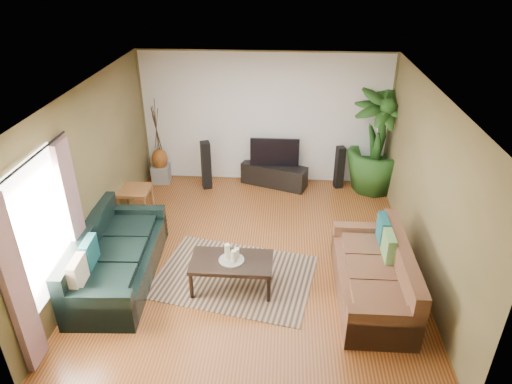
# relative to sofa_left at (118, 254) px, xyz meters

# --- Properties ---
(floor) EXTENTS (5.50, 5.50, 0.00)m
(floor) POSITION_rel_sofa_left_xyz_m (1.98, 0.70, -0.42)
(floor) COLOR #935326
(floor) RESTS_ON ground
(ceiling) EXTENTS (5.50, 5.50, 0.00)m
(ceiling) POSITION_rel_sofa_left_xyz_m (1.98, 0.70, 2.28)
(ceiling) COLOR white
(ceiling) RESTS_ON ground
(wall_back) EXTENTS (5.00, 0.00, 5.00)m
(wall_back) POSITION_rel_sofa_left_xyz_m (1.98, 3.45, 0.93)
(wall_back) COLOR brown
(wall_back) RESTS_ON ground
(wall_front) EXTENTS (5.00, 0.00, 5.00)m
(wall_front) POSITION_rel_sofa_left_xyz_m (1.98, -2.05, 0.93)
(wall_front) COLOR brown
(wall_front) RESTS_ON ground
(wall_left) EXTENTS (0.00, 5.50, 5.50)m
(wall_left) POSITION_rel_sofa_left_xyz_m (-0.52, 0.70, 0.92)
(wall_left) COLOR brown
(wall_left) RESTS_ON ground
(wall_right) EXTENTS (0.00, 5.50, 5.50)m
(wall_right) POSITION_rel_sofa_left_xyz_m (4.48, 0.70, 0.92)
(wall_right) COLOR brown
(wall_right) RESTS_ON ground
(backwall_panel) EXTENTS (4.90, 0.00, 4.90)m
(backwall_panel) POSITION_rel_sofa_left_xyz_m (1.98, 3.44, 0.93)
(backwall_panel) COLOR white
(backwall_panel) RESTS_ON ground
(window_pane) EXTENTS (0.00, 1.80, 1.80)m
(window_pane) POSITION_rel_sofa_left_xyz_m (-0.50, -0.90, 0.97)
(window_pane) COLOR white
(window_pane) RESTS_ON ground
(curtain_near) EXTENTS (0.08, 0.35, 2.20)m
(curtain_near) POSITION_rel_sofa_left_xyz_m (-0.45, -1.65, 0.72)
(curtain_near) COLOR gray
(curtain_near) RESTS_ON ground
(curtain_far) EXTENTS (0.08, 0.35, 2.20)m
(curtain_far) POSITION_rel_sofa_left_xyz_m (-0.45, -0.15, 0.72)
(curtain_far) COLOR gray
(curtain_far) RESTS_ON ground
(curtain_rod) EXTENTS (0.03, 1.90, 0.03)m
(curtain_rod) POSITION_rel_sofa_left_xyz_m (-0.45, -0.90, 1.87)
(curtain_rod) COLOR black
(curtain_rod) RESTS_ON ground
(sofa_left) EXTENTS (1.11, 2.35, 0.85)m
(sofa_left) POSITION_rel_sofa_left_xyz_m (0.00, 0.00, 0.00)
(sofa_left) COLOR black
(sofa_left) RESTS_ON floor
(sofa_right) EXTENTS (0.93, 2.06, 0.85)m
(sofa_right) POSITION_rel_sofa_left_xyz_m (3.67, -0.18, 0.00)
(sofa_right) COLOR brown
(sofa_right) RESTS_ON floor
(area_rug) EXTENTS (2.58, 2.05, 0.01)m
(area_rug) POSITION_rel_sofa_left_xyz_m (1.70, 0.12, -0.42)
(area_rug) COLOR #9D7A5C
(area_rug) RESTS_ON floor
(coffee_table) EXTENTS (1.17, 0.64, 0.48)m
(coffee_table) POSITION_rel_sofa_left_xyz_m (1.70, -0.11, -0.19)
(coffee_table) COLOR black
(coffee_table) RESTS_ON floor
(candle_tray) EXTENTS (0.36, 0.36, 0.02)m
(candle_tray) POSITION_rel_sofa_left_xyz_m (1.70, -0.11, 0.06)
(candle_tray) COLOR gray
(candle_tray) RESTS_ON coffee_table
(candle_tall) EXTENTS (0.07, 0.07, 0.23)m
(candle_tall) POSITION_rel_sofa_left_xyz_m (1.64, -0.08, 0.19)
(candle_tall) COLOR white
(candle_tall) RESTS_ON candle_tray
(candle_mid) EXTENTS (0.07, 0.07, 0.18)m
(candle_mid) POSITION_rel_sofa_left_xyz_m (1.74, -0.15, 0.16)
(candle_mid) COLOR beige
(candle_mid) RESTS_ON candle_tray
(candle_short) EXTENTS (0.07, 0.07, 0.15)m
(candle_short) POSITION_rel_sofa_left_xyz_m (1.77, -0.05, 0.14)
(candle_short) COLOR #ECE3C7
(candle_short) RESTS_ON candle_tray
(tv_stand) EXTENTS (1.41, 0.84, 0.45)m
(tv_stand) POSITION_rel_sofa_left_xyz_m (2.20, 3.20, -0.20)
(tv_stand) COLOR black
(tv_stand) RESTS_ON floor
(television) EXTENTS (0.99, 0.05, 0.58)m
(television) POSITION_rel_sofa_left_xyz_m (2.20, 3.20, 0.32)
(television) COLOR black
(television) RESTS_ON tv_stand
(speaker_left) EXTENTS (0.24, 0.25, 1.00)m
(speaker_left) POSITION_rel_sofa_left_xyz_m (0.82, 3.00, 0.08)
(speaker_left) COLOR black
(speaker_left) RESTS_ON floor
(speaker_right) EXTENTS (0.20, 0.21, 0.89)m
(speaker_right) POSITION_rel_sofa_left_xyz_m (3.53, 3.20, 0.02)
(speaker_right) COLOR black
(speaker_right) RESTS_ON floor
(potted_plant) EXTENTS (1.20, 1.20, 2.08)m
(potted_plant) POSITION_rel_sofa_left_xyz_m (4.23, 3.16, 0.62)
(potted_plant) COLOR #214D19
(potted_plant) RESTS_ON floor
(plant_pot) EXTENTS (0.38, 0.38, 0.30)m
(plant_pot) POSITION_rel_sofa_left_xyz_m (4.23, 3.16, -0.28)
(plant_pot) COLOR black
(plant_pot) RESTS_ON floor
(pedestal) EXTENTS (0.38, 0.38, 0.36)m
(pedestal) POSITION_rel_sofa_left_xyz_m (-0.19, 3.20, -0.25)
(pedestal) COLOR gray
(pedestal) RESTS_ON floor
(vase) EXTENTS (0.33, 0.33, 0.46)m
(vase) POSITION_rel_sofa_left_xyz_m (-0.19, 3.20, 0.09)
(vase) COLOR brown
(vase) RESTS_ON pedestal
(side_table) EXTENTS (0.55, 0.55, 0.58)m
(side_table) POSITION_rel_sofa_left_xyz_m (-0.27, 1.73, -0.13)
(side_table) COLOR olive
(side_table) RESTS_ON floor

